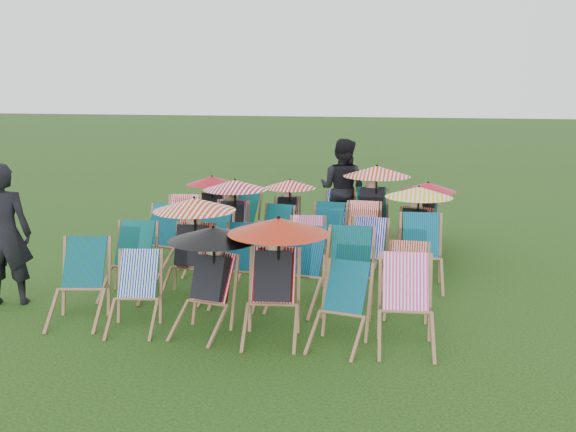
% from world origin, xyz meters
% --- Properties ---
extents(ground, '(100.00, 100.00, 0.00)m').
position_xyz_m(ground, '(0.00, 0.00, 0.00)').
color(ground, black).
rests_on(ground, ground).
extents(deckchair_0, '(0.82, 1.02, 1.00)m').
position_xyz_m(deckchair_0, '(-2.09, -2.24, 0.50)').
color(deckchair_0, '#8A6240').
rests_on(deckchair_0, ground).
extents(deckchair_1, '(0.73, 0.92, 0.90)m').
position_xyz_m(deckchair_1, '(-1.30, -2.33, 0.45)').
color(deckchair_1, '#8A6240').
rests_on(deckchair_1, ground).
extents(deckchair_2, '(1.07, 1.14, 1.27)m').
position_xyz_m(deckchair_2, '(-0.40, -2.23, 0.67)').
color(deckchair_2, '#8A6240').
rests_on(deckchair_2, ground).
extents(deckchair_3, '(1.19, 1.27, 1.41)m').
position_xyz_m(deckchair_3, '(0.40, -2.23, 0.74)').
color(deckchair_3, '#8A6240').
rests_on(deckchair_3, ground).
extents(deckchair_4, '(0.74, 0.92, 0.90)m').
position_xyz_m(deckchair_4, '(1.20, -2.33, 0.45)').
color(deckchair_4, '#8A6240').
rests_on(deckchair_4, ground).
extents(deckchair_5, '(0.73, 0.96, 0.99)m').
position_xyz_m(deckchair_5, '(1.93, -2.23, 0.50)').
color(deckchair_5, '#8A6240').
rests_on(deckchair_5, ground).
extents(deckchair_6, '(0.71, 0.95, 0.99)m').
position_xyz_m(deckchair_6, '(-1.93, -1.17, 0.49)').
color(deckchair_6, '#8A6240').
rests_on(deckchair_6, ground).
extents(deckchair_7, '(1.16, 1.20, 1.37)m').
position_xyz_m(deckchair_7, '(-1.09, -0.96, 0.72)').
color(deckchair_7, '#8A6240').
rests_on(deckchair_7, ground).
extents(deckchair_8, '(0.68, 0.94, 1.01)m').
position_xyz_m(deckchair_8, '(-0.33, -1.12, 0.50)').
color(deckchair_8, '#8A6240').
rests_on(deckchair_8, ground).
extents(deckchair_9, '(0.81, 1.03, 1.02)m').
position_xyz_m(deckchair_9, '(0.48, -1.15, 0.51)').
color(deckchair_9, '#8A6240').
rests_on(deckchair_9, ground).
extents(deckchair_10, '(0.71, 0.97, 1.03)m').
position_xyz_m(deckchair_10, '(1.15, -1.08, 0.51)').
color(deckchair_10, '#8A6240').
rests_on(deckchair_10, ground).
extents(deckchair_11, '(0.59, 0.82, 0.87)m').
position_xyz_m(deckchair_11, '(1.91, -1.09, 0.44)').
color(deckchair_11, '#8A6240').
rests_on(deckchair_11, ground).
extents(deckchair_12, '(0.81, 1.03, 1.01)m').
position_xyz_m(deckchair_12, '(-2.04, -0.02, 0.51)').
color(deckchair_12, '#8A6240').
rests_on(deckchair_12, ground).
extents(deckchair_13, '(0.66, 0.90, 0.94)m').
position_xyz_m(deckchair_13, '(-1.19, 0.11, 0.47)').
color(deckchair_13, '#8A6240').
rests_on(deckchair_13, ground).
extents(deckchair_14, '(0.67, 0.83, 0.82)m').
position_xyz_m(deckchair_14, '(-0.31, -0.01, 0.41)').
color(deckchair_14, '#8A6240').
rests_on(deckchair_14, ground).
extents(deckchair_15, '(0.70, 0.91, 0.91)m').
position_xyz_m(deckchair_15, '(0.38, 0.09, 0.46)').
color(deckchair_15, '#8A6240').
rests_on(deckchair_15, ground).
extents(deckchair_16, '(0.65, 0.88, 0.93)m').
position_xyz_m(deckchair_16, '(1.28, 0.06, 0.46)').
color(deckchair_16, '#8A6240').
rests_on(deckchair_16, ground).
extents(deckchair_17, '(0.73, 0.98, 1.02)m').
position_xyz_m(deckchair_17, '(2.08, 0.10, 0.51)').
color(deckchair_17, '#8A6240').
rests_on(deckchair_17, ground).
extents(deckchair_18, '(0.78, 0.98, 0.96)m').
position_xyz_m(deckchair_18, '(-2.08, 1.25, 0.48)').
color(deckchair_18, '#8A6240').
rests_on(deckchair_18, ground).
extents(deckchair_19, '(1.10, 1.19, 1.31)m').
position_xyz_m(deckchair_19, '(-1.13, 1.22, 0.69)').
color(deckchair_19, '#8A6240').
rests_on(deckchair_19, ground).
extents(deckchair_20, '(0.68, 0.88, 0.88)m').
position_xyz_m(deckchair_20, '(-0.40, 1.12, 0.44)').
color(deckchair_20, '#8A6240').
rests_on(deckchair_20, ground).
extents(deckchair_21, '(0.69, 0.91, 0.95)m').
position_xyz_m(deckchair_21, '(0.51, 1.13, 0.47)').
color(deckchair_21, '#8A6240').
rests_on(deckchair_21, ground).
extents(deckchair_22, '(0.65, 0.90, 0.96)m').
position_xyz_m(deckchair_22, '(1.09, 1.25, 0.48)').
color(deckchair_22, '#8A6240').
rests_on(deckchair_22, ground).
extents(deckchair_23, '(1.09, 1.16, 1.29)m').
position_xyz_m(deckchair_23, '(1.94, 1.19, 0.68)').
color(deckchair_23, '#8A6240').
rests_on(deckchair_23, ground).
extents(deckchair_24, '(1.00, 1.05, 1.19)m').
position_xyz_m(deckchair_24, '(-1.96, 2.39, 0.63)').
color(deckchair_24, '#8A6240').
rests_on(deckchair_24, ground).
extents(deckchair_25, '(0.70, 0.87, 0.85)m').
position_xyz_m(deckchair_25, '(-1.29, 2.30, 0.43)').
color(deckchair_25, '#8A6240').
rests_on(deckchair_25, ground).
extents(deckchair_26, '(0.98, 1.06, 1.16)m').
position_xyz_m(deckchair_26, '(-0.41, 2.39, 0.61)').
color(deckchair_26, '#8A6240').
rests_on(deckchair_26, ground).
extents(deckchair_27, '(0.68, 0.90, 0.93)m').
position_xyz_m(deckchair_27, '(0.51, 2.39, 0.47)').
color(deckchair_27, '#8A6240').
rests_on(deckchair_27, ground).
extents(deckchair_28, '(1.23, 1.33, 1.46)m').
position_xyz_m(deckchair_28, '(1.20, 2.42, 0.77)').
color(deckchair_28, '#8A6240').
rests_on(deckchair_28, ground).
extents(deckchair_29, '(1.01, 1.06, 1.19)m').
position_xyz_m(deckchair_29, '(2.11, 2.39, 0.63)').
color(deckchair_29, '#8A6240').
rests_on(deckchair_29, ground).
extents(person_left, '(0.82, 0.68, 1.93)m').
position_xyz_m(person_left, '(-3.36, -1.85, 0.97)').
color(person_left, black).
rests_on(person_left, ground).
extents(person_rear, '(1.10, 0.96, 1.92)m').
position_xyz_m(person_rear, '(0.56, 2.88, 0.96)').
color(person_rear, black).
rests_on(person_rear, ground).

